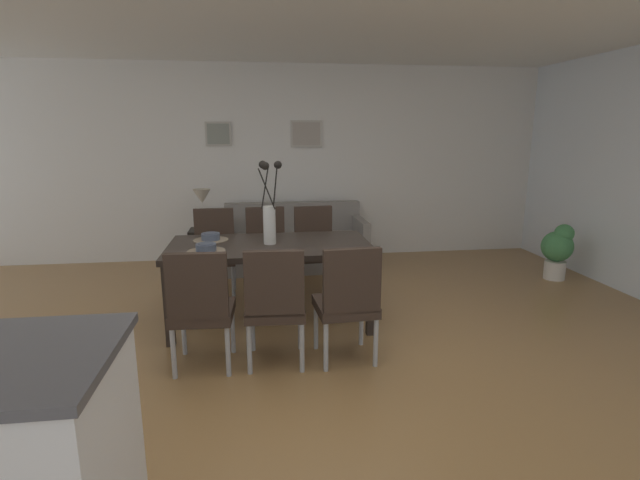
{
  "coord_description": "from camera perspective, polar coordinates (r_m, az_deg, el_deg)",
  "views": [
    {
      "loc": [
        -0.36,
        -3.32,
        1.72
      ],
      "look_at": [
        0.2,
        0.83,
        0.77
      ],
      "focal_mm": 26.64,
      "sensor_mm": 36.0,
      "label": 1
    }
  ],
  "objects": [
    {
      "name": "bowl_near_right",
      "position": [
        4.5,
        -13.01,
        0.47
      ],
      "size": [
        0.17,
        0.17,
        0.07
      ],
      "color": "#475166",
      "rests_on": "dining_table"
    },
    {
      "name": "dining_chair_far_right",
      "position": [
        5.19,
        -6.43,
        -0.72
      ],
      "size": [
        0.47,
        0.47,
        0.92
      ],
      "color": "#33261E",
      "rests_on": "ground"
    },
    {
      "name": "side_table",
      "position": [
        6.22,
        -13.66,
        -1.09
      ],
      "size": [
        0.36,
        0.36,
        0.52
      ],
      "primitive_type": "cube",
      "color": "black",
      "rests_on": "ground"
    },
    {
      "name": "dining_chair_mid_left",
      "position": [
        3.56,
        3.36,
        -7.01
      ],
      "size": [
        0.47,
        0.47,
        0.92
      ],
      "color": "#33261E",
      "rests_on": "ground"
    },
    {
      "name": "bowl_near_left",
      "position": [
        4.09,
        -13.53,
        -0.8
      ],
      "size": [
        0.17,
        0.17,
        0.07
      ],
      "color": "#475166",
      "rests_on": "dining_table"
    },
    {
      "name": "ceiling_panel",
      "position": [
        3.85,
        -2.32,
        26.68
      ],
      "size": [
        9.0,
        7.2,
        0.08
      ],
      "primitive_type": "cube",
      "color": "white"
    },
    {
      "name": "dining_table",
      "position": [
        4.3,
        -6.01,
        -1.43
      ],
      "size": [
        1.8,
        0.95,
        0.74
      ],
      "color": "black",
      "rests_on": "ground"
    },
    {
      "name": "table_lamp",
      "position": [
        6.11,
        -13.98,
        4.68
      ],
      "size": [
        0.22,
        0.22,
        0.51
      ],
      "color": "beige",
      "rests_on": "side_table"
    },
    {
      "name": "back_wall_panel",
      "position": [
        6.59,
        -4.57,
        9.15
      ],
      "size": [
        9.0,
        0.1,
        2.6
      ],
      "primitive_type": "cube",
      "color": "silver",
      "rests_on": "ground"
    },
    {
      "name": "placemat_near_left",
      "position": [
        4.1,
        -13.51,
        -1.31
      ],
      "size": [
        0.32,
        0.32,
        0.01
      ],
      "primitive_type": "cylinder",
      "color": "#7F705B",
      "rests_on": "dining_table"
    },
    {
      "name": "placemat_near_right",
      "position": [
        4.51,
        -12.99,
        0.01
      ],
      "size": [
        0.32,
        0.32,
        0.01
      ],
      "primitive_type": "cylinder",
      "color": "#7F705B",
      "rests_on": "dining_table"
    },
    {
      "name": "centerpiece_vase",
      "position": [
        4.23,
        -6.11,
        3.29
      ],
      "size": [
        0.21,
        0.23,
        0.73
      ],
      "color": "silver",
      "rests_on": "dining_table"
    },
    {
      "name": "dining_chair_near_right",
      "position": [
        5.19,
        -12.55,
        -0.94
      ],
      "size": [
        0.45,
        0.45,
        0.92
      ],
      "color": "#33261E",
      "rests_on": "ground"
    },
    {
      "name": "dining_chair_far_left",
      "position": [
        3.51,
        -5.41,
        -7.33
      ],
      "size": [
        0.47,
        0.47,
        0.92
      ],
      "color": "#33261E",
      "rests_on": "ground"
    },
    {
      "name": "sofa",
      "position": [
        6.2,
        -3.03,
        -0.6
      ],
      "size": [
        1.8,
        0.84,
        0.8
      ],
      "color": "gray",
      "rests_on": "ground"
    },
    {
      "name": "dining_chair_mid_right",
      "position": [
        5.22,
        -0.58,
        -0.56
      ],
      "size": [
        0.47,
        0.47,
        0.92
      ],
      "color": "#33261E",
      "rests_on": "ground"
    },
    {
      "name": "framed_picture_center",
      "position": [
        6.53,
        -1.66,
        12.62
      ],
      "size": [
        0.42,
        0.03,
        0.35
      ],
      "color": "#B2ADA3"
    },
    {
      "name": "potted_plant",
      "position": [
        6.28,
        26.66,
        -0.94
      ],
      "size": [
        0.36,
        0.36,
        0.67
      ],
      "color": "silver",
      "rests_on": "ground"
    },
    {
      "name": "ground_plane",
      "position": [
        3.75,
        -1.35,
        -14.43
      ],
      "size": [
        9.0,
        9.0,
        0.0
      ],
      "primitive_type": "plane",
      "color": "olive"
    },
    {
      "name": "dining_chair_near_left",
      "position": [
        3.54,
        -14.13,
        -7.51
      ],
      "size": [
        0.46,
        0.46,
        0.92
      ],
      "color": "#33261E",
      "rests_on": "ground"
    },
    {
      "name": "framed_picture_left",
      "position": [
        6.51,
        -12.12,
        12.35
      ],
      "size": [
        0.34,
        0.03,
        0.32
      ],
      "color": "#B2ADA3"
    }
  ]
}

